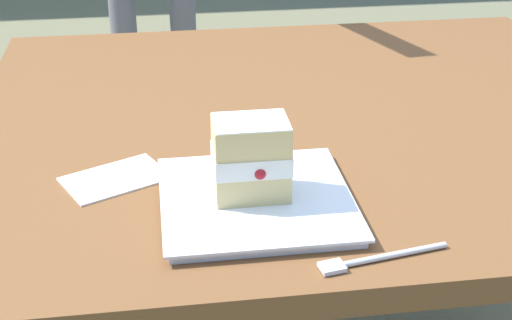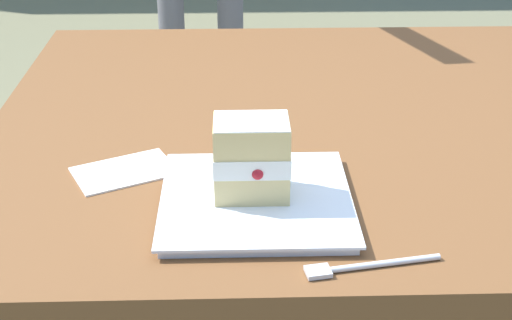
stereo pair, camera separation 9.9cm
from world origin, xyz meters
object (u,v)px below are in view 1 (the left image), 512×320
patio_table (314,156)px  cake_slice (251,158)px  dessert_fork (375,259)px  paper_napkin (115,179)px  dessert_plate (256,201)px

patio_table → cake_slice: bearing=-117.5°
dessert_fork → paper_napkin: (-0.32, 0.26, -0.00)m
paper_napkin → dessert_fork: bearing=-38.8°
dessert_plate → paper_napkin: (-0.20, 0.10, -0.01)m
dessert_plate → cake_slice: (-0.01, 0.01, 0.06)m
patio_table → cake_slice: cake_slice is taller
patio_table → cake_slice: size_ratio=10.92×
patio_table → dessert_fork: (-0.03, -0.47, 0.09)m
patio_table → dessert_plate: size_ratio=4.59×
cake_slice → dessert_fork: 0.22m
patio_table → paper_napkin: bearing=-149.3°
patio_table → paper_napkin: (-0.35, -0.21, 0.09)m
patio_table → paper_napkin: 0.42m
dessert_plate → paper_napkin: bearing=151.8°
patio_table → dessert_fork: bearing=-93.4°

